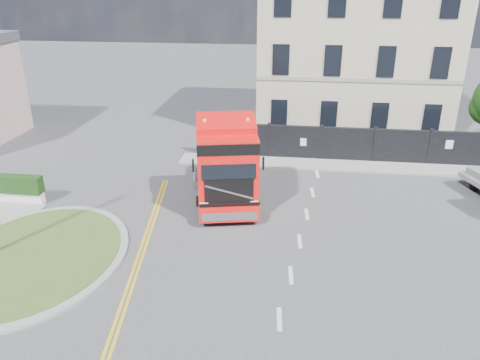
# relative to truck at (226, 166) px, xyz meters

# --- Properties ---
(ground) EXTENTS (120.00, 120.00, 0.00)m
(ground) POSITION_rel_truck_xyz_m (0.51, -2.70, -1.85)
(ground) COLOR #424244
(ground) RESTS_ON ground
(traffic_island) EXTENTS (6.80, 6.80, 0.17)m
(traffic_island) POSITION_rel_truck_xyz_m (-6.49, -5.70, -1.77)
(traffic_island) COLOR gray
(traffic_island) RESTS_ON ground
(hoarding_fence) EXTENTS (18.80, 0.25, 2.00)m
(hoarding_fence) POSITION_rel_truck_xyz_m (7.06, 6.30, -0.85)
(hoarding_fence) COLOR black
(hoarding_fence) RESTS_ON ground
(georgian_building) EXTENTS (12.30, 10.30, 12.80)m
(georgian_building) POSITION_rel_truck_xyz_m (6.51, 13.80, 3.93)
(georgian_building) COLOR #BCB595
(georgian_building) RESTS_ON ground
(pavement_far) EXTENTS (20.00, 1.60, 0.12)m
(pavement_far) POSITION_rel_truck_xyz_m (6.51, 5.40, -1.79)
(pavement_far) COLOR gray
(pavement_far) RESTS_ON ground
(truck) EXTENTS (3.93, 7.26, 4.12)m
(truck) POSITION_rel_truck_xyz_m (0.00, 0.00, 0.00)
(truck) COLOR black
(truck) RESTS_ON ground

